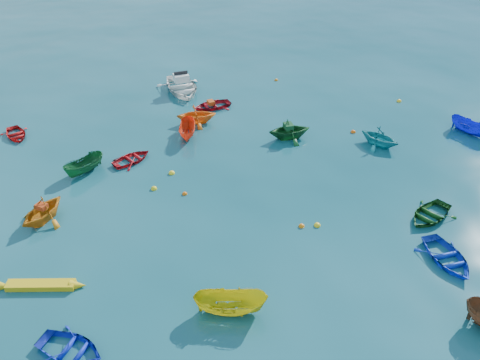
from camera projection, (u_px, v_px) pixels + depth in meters
name	position (u px, v px, depth m)	size (l,w,h in m)	color
ground	(281.00, 236.00, 24.11)	(160.00, 160.00, 0.00)	#0A3E4A
dinghy_blue_sw	(71.00, 352.00, 18.35)	(2.03, 2.83, 0.59)	#0F24BE
dinghy_blue_se	(446.00, 261.00, 22.59)	(2.25, 3.15, 0.65)	#0E32BA
dinghy_orange_w	(45.00, 220.00, 25.18)	(2.43, 2.82, 1.48)	orange
sampan_yellow_mid	(231.00, 312.00, 20.00)	(1.19, 3.15, 1.22)	gold
dinghy_green_e	(429.00, 217.00, 25.36)	(2.19, 3.06, 0.64)	#0F4114
dinghy_cyan_se	(378.00, 145.00, 31.89)	(2.36, 2.74, 1.44)	teal
dinghy_red_nw	(132.00, 161.00, 30.18)	(1.87, 2.62, 0.54)	#B00E15
sampan_orange_n	(188.00, 136.00, 32.92)	(1.11, 2.93, 1.13)	#EB3D16
dinghy_green_n	(289.00, 138.00, 32.69)	(2.51, 2.91, 1.53)	#124D20
dinghy_red_ne	(212.00, 108.00, 36.79)	(2.13, 2.98, 0.62)	#A90E19
sampan_blue_far	(468.00, 133.00, 33.30)	(1.12, 2.98, 1.15)	#101ACC
dinghy_red_far	(17.00, 137.00, 32.88)	(1.88, 2.63, 0.55)	red
dinghy_orange_far	(197.00, 123.00, 34.65)	(2.47, 2.87, 1.51)	orange
sampan_green_far	(86.00, 172.00, 29.09)	(1.07, 2.83, 1.09)	#14562A
kayak_yellow	(42.00, 287.00, 21.17)	(0.55, 3.76, 0.38)	gold
motorboat_white	(182.00, 91.00, 39.41)	(3.66, 5.12, 1.66)	white
tarp_orange_a	(42.00, 206.00, 24.73)	(0.56, 0.43, 0.27)	#BB3913
tarp_green_b	(288.00, 126.00, 32.14)	(0.76, 0.57, 0.37)	#114520
tarp_orange_b	(211.00, 102.00, 36.50)	(0.62, 0.47, 0.30)	#C84614
buoy_ye_a	(317.00, 226.00, 24.78)	(0.35, 0.35, 0.35)	yellow
buoy_or_b	(302.00, 227.00, 24.72)	(0.33, 0.33, 0.33)	orange
buoy_or_c	(185.00, 194.00, 27.14)	(0.31, 0.31, 0.31)	#D85D0B
buoy_ye_c	(154.00, 189.00, 27.57)	(0.37, 0.37, 0.37)	yellow
buoy_or_d	(353.00, 132.00, 33.40)	(0.37, 0.37, 0.37)	#EB570C
buoy_ye_d	(172.00, 174.00, 28.95)	(0.39, 0.39, 0.39)	yellow
buoy_or_e	(276.00, 80.00, 41.42)	(0.32, 0.32, 0.32)	orange
buoy_ye_e	(399.00, 101.00, 37.74)	(0.38, 0.38, 0.38)	yellow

